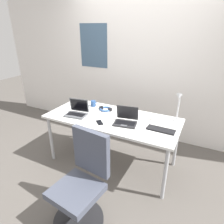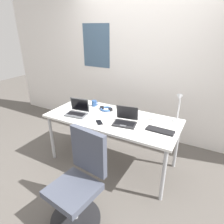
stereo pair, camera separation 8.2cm
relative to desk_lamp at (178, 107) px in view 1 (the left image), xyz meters
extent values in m
plane|color=#56514C|center=(-0.80, -0.28, -0.94)|extent=(12.00, 12.00, 0.00)
cube|color=silver|center=(-0.80, 0.82, 0.36)|extent=(6.00, 0.12, 2.60)
cube|color=#3F5972|center=(-1.70, 0.76, 0.61)|extent=(0.56, 0.01, 0.76)
cube|color=white|center=(-0.80, -0.28, -0.21)|extent=(1.80, 0.80, 0.03)
cylinder|color=#B2B5BA|center=(-1.64, -0.62, -0.58)|extent=(0.04, 0.04, 0.71)
cylinder|color=#B2B5BA|center=(0.04, -0.62, -0.58)|extent=(0.04, 0.04, 0.71)
cylinder|color=#B2B5BA|center=(-1.64, 0.06, -0.58)|extent=(0.04, 0.04, 0.71)
cylinder|color=#B2B5BA|center=(0.04, 0.06, -0.58)|extent=(0.04, 0.04, 0.71)
cylinder|color=silver|center=(0.00, 0.03, -0.19)|extent=(0.12, 0.12, 0.02)
cylinder|color=silver|center=(0.00, 0.03, -0.01)|extent=(0.02, 0.02, 0.34)
cylinder|color=silver|center=(0.00, -0.01, 0.16)|extent=(0.01, 0.08, 0.01)
cone|color=silver|center=(0.00, -0.05, 0.16)|extent=(0.07, 0.09, 0.09)
cube|color=#232326|center=(-0.56, -0.39, -0.19)|extent=(0.31, 0.24, 0.02)
cube|color=black|center=(-0.56, -0.39, -0.18)|extent=(0.26, 0.15, 0.00)
cube|color=#595B60|center=(-0.55, -0.45, -0.18)|extent=(0.09, 0.06, 0.00)
cube|color=#232326|center=(-0.58, -0.27, -0.08)|extent=(0.29, 0.09, 0.19)
cube|color=black|center=(-0.58, -0.28, -0.08)|extent=(0.26, 0.08, 0.16)
cube|color=#515459|center=(-1.27, -0.45, -0.19)|extent=(0.31, 0.23, 0.02)
cube|color=black|center=(-1.27, -0.45, -0.18)|extent=(0.26, 0.14, 0.00)
cube|color=#595B60|center=(-1.26, -0.52, -0.18)|extent=(0.08, 0.05, 0.00)
cube|color=#515459|center=(-1.29, -0.34, -0.08)|extent=(0.29, 0.07, 0.20)
cube|color=black|center=(-1.29, -0.35, -0.08)|extent=(0.26, 0.06, 0.16)
cube|color=black|center=(-0.12, -0.34, -0.19)|extent=(0.33, 0.13, 0.02)
ellipsoid|color=black|center=(-0.67, -0.16, -0.18)|extent=(0.07, 0.10, 0.03)
cube|color=black|center=(-0.87, -0.49, -0.19)|extent=(0.14, 0.14, 0.01)
torus|color=#335999|center=(-1.00, -0.09, -0.18)|extent=(0.18, 0.18, 0.03)
cylinder|color=black|center=(-1.08, -0.09, -0.18)|extent=(0.06, 0.06, 0.04)
cylinder|color=black|center=(-0.93, -0.09, -0.18)|extent=(0.06, 0.06, 0.04)
cube|color=#336638|center=(-1.42, -0.15, -0.19)|extent=(0.19, 0.16, 0.02)
cube|color=navy|center=(-1.41, -0.15, -0.16)|extent=(0.22, 0.16, 0.03)
cube|color=maroon|center=(-1.43, -0.14, -0.14)|extent=(0.16, 0.12, 0.02)
cylinder|color=#2D518C|center=(-1.24, -0.04, -0.15)|extent=(0.08, 0.08, 0.09)
torus|color=#2D518C|center=(-1.19, -0.04, -0.15)|extent=(0.05, 0.01, 0.05)
cylinder|color=black|center=(-0.66, -1.31, -0.92)|extent=(0.52, 0.52, 0.04)
cylinder|color=#A5A8AD|center=(-0.66, -1.31, -0.73)|extent=(0.05, 0.05, 0.34)
cube|color=#474C5B|center=(-0.66, -1.31, -0.52)|extent=(0.49, 0.49, 0.07)
cube|color=#474C5B|center=(-0.63, -1.07, -0.21)|extent=(0.42, 0.11, 0.48)
camera|label=1|loc=(0.29, -2.43, 0.94)|focal=31.35mm
camera|label=2|loc=(0.36, -2.39, 0.94)|focal=31.35mm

